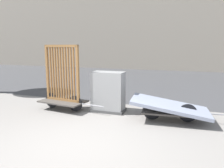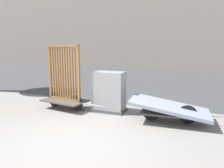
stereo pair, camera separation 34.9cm
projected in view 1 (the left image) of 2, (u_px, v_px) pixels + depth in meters
The scene contains 5 objects.
ground_plane at pixel (77, 147), 4.14m from camera, with size 60.00×60.00×0.00m, color gray.
road_strip at pixel (150, 80), 12.05m from camera, with size 56.00×10.49×0.01m.
bike_cart_with_bedframe at pixel (63, 88), 6.45m from camera, with size 2.09×0.94×1.92m.
bike_cart_with_mattress at pixel (170, 107), 5.52m from camera, with size 2.38×1.22×0.58m.
utility_cabinet at pixel (108, 93), 6.29m from camera, with size 0.97×0.54×1.16m.
Camera 1 is at (1.89, -3.44, 1.89)m, focal length 35.00 mm.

